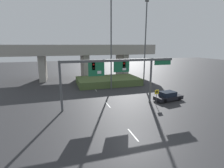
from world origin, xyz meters
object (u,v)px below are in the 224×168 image
object	(u,v)px
highway_light_pole_near	(111,40)
parked_sedan_near_right	(168,96)
speed_limit_sign	(156,95)
signal_gantry	(116,69)
highway_light_pole_far	(145,42)

from	to	relation	value
highway_light_pole_near	parked_sedan_near_right	bearing A→B (deg)	-56.02
speed_limit_sign	parked_sedan_near_right	distance (m)	3.10
signal_gantry	speed_limit_sign	xyz separation A→B (m)	(5.43, -1.34, -3.66)
speed_limit_sign	highway_light_pole_near	size ratio (longest dim) A/B	0.13
speed_limit_sign	highway_light_pole_near	world-z (taller)	highway_light_pole_near
speed_limit_sign	highway_light_pole_far	size ratio (longest dim) A/B	0.13
speed_limit_sign	highway_light_pole_far	xyz separation A→B (m)	(4.44, 12.45, 7.18)
signal_gantry	highway_light_pole_far	size ratio (longest dim) A/B	0.95
signal_gantry	speed_limit_sign	bearing A→B (deg)	-13.85
highway_light_pole_near	parked_sedan_near_right	size ratio (longest dim) A/B	3.82
highway_light_pole_near	parked_sedan_near_right	world-z (taller)	highway_light_pole_near
signal_gantry	parked_sedan_near_right	bearing A→B (deg)	-0.92
signal_gantry	highway_light_pole_near	bearing A→B (deg)	77.33
speed_limit_sign	highway_light_pole_near	bearing A→B (deg)	108.26
speed_limit_sign	signal_gantry	bearing A→B (deg)	166.15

